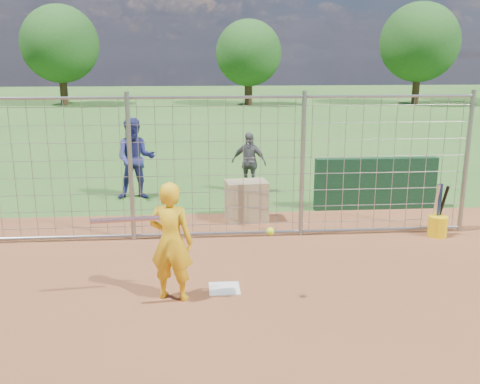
{
  "coord_description": "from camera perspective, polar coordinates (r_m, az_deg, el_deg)",
  "views": [
    {
      "loc": [
        -0.33,
        -7.12,
        3.2
      ],
      "look_at": [
        0.3,
        0.8,
        1.15
      ],
      "focal_mm": 40.0,
      "sensor_mm": 36.0,
      "label": 1
    }
  ],
  "objects": [
    {
      "name": "batter",
      "position": [
        7.12,
        -7.35,
        -5.27
      ],
      "size": [
        0.68,
        0.54,
        1.62
      ],
      "primitive_type": "imported",
      "rotation": [
        0.0,
        0.0,
        2.85
      ],
      "color": "#EBB014",
      "rests_on": "ground"
    },
    {
      "name": "equipment_in_play",
      "position": [
        6.84,
        -8.39,
        -3.24
      ],
      "size": [
        2.32,
        0.15,
        0.29
      ],
      "color": "silver",
      "rests_on": "ground"
    },
    {
      "name": "equipment_bin",
      "position": [
        10.53,
        0.69,
        -0.95
      ],
      "size": [
        0.85,
        0.63,
        0.8
      ],
      "primitive_type": "cube",
      "rotation": [
        0.0,
        0.0,
        0.1
      ],
      "color": "tan",
      "rests_on": "ground"
    },
    {
      "name": "ground",
      "position": [
        7.82,
        -1.76,
        -9.71
      ],
      "size": [
        100.0,
        100.0,
        0.0
      ],
      "primitive_type": "plane",
      "color": "#2D591E",
      "rests_on": "ground"
    },
    {
      "name": "backstop_fence",
      "position": [
        9.33,
        -2.42,
        2.45
      ],
      "size": [
        9.08,
        0.08,
        2.6
      ],
      "color": "gray",
      "rests_on": "ground"
    },
    {
      "name": "bystander_a",
      "position": [
        12.27,
        -11.09,
        3.49
      ],
      "size": [
        0.92,
        0.73,
        1.84
      ],
      "primitive_type": "imported",
      "rotation": [
        0.0,
        0.0,
        0.04
      ],
      "color": "navy",
      "rests_on": "ground"
    },
    {
      "name": "dugout_wall",
      "position": [
        11.66,
        14.25,
        0.87
      ],
      "size": [
        2.6,
        0.2,
        1.1
      ],
      "primitive_type": "cube",
      "color": "#11381E",
      "rests_on": "ground"
    },
    {
      "name": "bystander_b",
      "position": [
        12.64,
        0.93,
        3.17
      ],
      "size": [
        0.92,
        0.67,
        1.45
      ],
      "primitive_type": "imported",
      "rotation": [
        0.0,
        0.0,
        -0.42
      ],
      "color": "#555559",
      "rests_on": "ground"
    },
    {
      "name": "bucket_with_bats",
      "position": [
        10.29,
        20.34,
        -3.15
      ],
      "size": [
        0.34,
        0.39,
        0.98
      ],
      "color": "yellow",
      "rests_on": "ground"
    },
    {
      "name": "home_plate",
      "position": [
        7.63,
        -1.68,
        -10.26
      ],
      "size": [
        0.43,
        0.43,
        0.02
      ],
      "primitive_type": "cube",
      "color": "silver",
      "rests_on": "ground"
    },
    {
      "name": "tree_line",
      "position": [
        35.42,
        1.12,
        15.29
      ],
      "size": [
        44.66,
        6.72,
        6.48
      ],
      "color": "#3F2B19",
      "rests_on": "ground"
    }
  ]
}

